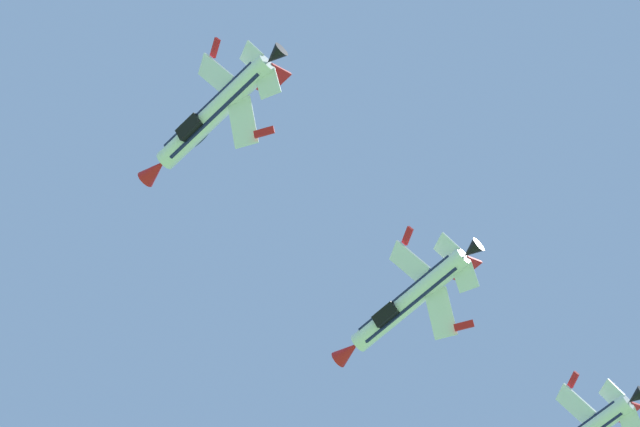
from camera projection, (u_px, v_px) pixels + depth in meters
fighter_jet_left_wing at (213, 115)px, 96.64m from camera, size 8.14×15.40×7.94m
fighter_jet_right_wing at (408, 303)px, 100.93m from camera, size 8.17×15.40×7.88m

